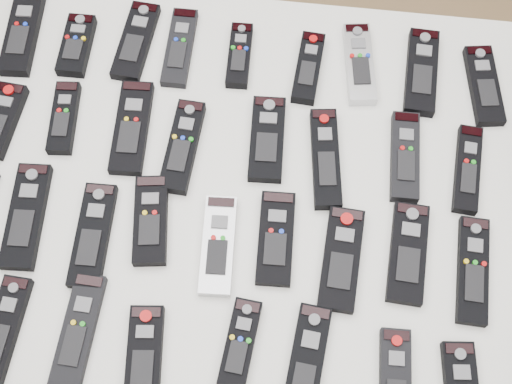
# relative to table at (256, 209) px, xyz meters

# --- Properties ---
(ground) EXTENTS (4.00, 4.00, 0.00)m
(ground) POSITION_rel_table_xyz_m (-0.12, 0.00, -0.72)
(ground) COLOR #9D7F4F
(ground) RESTS_ON ground
(table) EXTENTS (1.25, 0.88, 0.78)m
(table) POSITION_rel_table_xyz_m (0.00, 0.00, 0.00)
(table) COLOR white
(table) RESTS_ON ground
(remote_0) EXTENTS (0.07, 0.19, 0.02)m
(remote_0) POSITION_rel_table_xyz_m (-0.50, 0.29, 0.07)
(remote_0) COLOR black
(remote_0) RESTS_ON table
(remote_1) EXTENTS (0.06, 0.14, 0.02)m
(remote_1) POSITION_rel_table_xyz_m (-0.39, 0.28, 0.07)
(remote_1) COLOR black
(remote_1) RESTS_ON table
(remote_2) EXTENTS (0.07, 0.18, 0.02)m
(remote_2) POSITION_rel_table_xyz_m (-0.27, 0.30, 0.07)
(remote_2) COLOR black
(remote_2) RESTS_ON table
(remote_3) EXTENTS (0.05, 0.18, 0.02)m
(remote_3) POSITION_rel_table_xyz_m (-0.18, 0.30, 0.07)
(remote_3) COLOR black
(remote_3) RESTS_ON table
(remote_4) EXTENTS (0.05, 0.14, 0.02)m
(remote_4) POSITION_rel_table_xyz_m (-0.07, 0.29, 0.07)
(remote_4) COLOR black
(remote_4) RESTS_ON table
(remote_5) EXTENTS (0.05, 0.16, 0.02)m
(remote_5) POSITION_rel_table_xyz_m (0.07, 0.28, 0.07)
(remote_5) COLOR black
(remote_5) RESTS_ON table
(remote_6) EXTENTS (0.08, 0.18, 0.02)m
(remote_6) POSITION_rel_table_xyz_m (0.17, 0.30, 0.07)
(remote_6) COLOR #B7B7BC
(remote_6) RESTS_ON table
(remote_7) EXTENTS (0.06, 0.19, 0.02)m
(remote_7) POSITION_rel_table_xyz_m (0.29, 0.29, 0.07)
(remote_7) COLOR black
(remote_7) RESTS_ON table
(remote_8) EXTENTS (0.08, 0.18, 0.02)m
(remote_8) POSITION_rel_table_xyz_m (0.41, 0.28, 0.07)
(remote_8) COLOR black
(remote_8) RESTS_ON table
(remote_10) EXTENTS (0.07, 0.16, 0.02)m
(remote_10) POSITION_rel_table_xyz_m (-0.49, 0.09, 0.07)
(remote_10) COLOR black
(remote_10) RESTS_ON table
(remote_11) EXTENTS (0.06, 0.15, 0.02)m
(remote_11) POSITION_rel_table_xyz_m (-0.37, 0.11, 0.07)
(remote_11) COLOR black
(remote_11) RESTS_ON table
(remote_12) EXTENTS (0.07, 0.19, 0.02)m
(remote_12) POSITION_rel_table_xyz_m (-0.24, 0.11, 0.07)
(remote_12) COLOR black
(remote_12) RESTS_ON table
(remote_13) EXTENTS (0.06, 0.19, 0.02)m
(remote_13) POSITION_rel_table_xyz_m (-0.14, 0.08, 0.07)
(remote_13) COLOR black
(remote_13) RESTS_ON table
(remote_14) EXTENTS (0.07, 0.17, 0.02)m
(remote_14) POSITION_rel_table_xyz_m (0.01, 0.11, 0.07)
(remote_14) COLOR black
(remote_14) RESTS_ON table
(remote_15) EXTENTS (0.07, 0.20, 0.02)m
(remote_15) POSITION_rel_table_xyz_m (0.12, 0.08, 0.07)
(remote_15) COLOR black
(remote_15) RESTS_ON table
(remote_16) EXTENTS (0.05, 0.18, 0.02)m
(remote_16) POSITION_rel_table_xyz_m (0.26, 0.10, 0.07)
(remote_16) COLOR black
(remote_16) RESTS_ON table
(remote_17) EXTENTS (0.05, 0.17, 0.02)m
(remote_17) POSITION_rel_table_xyz_m (0.37, 0.09, 0.07)
(remote_17) COLOR black
(remote_17) RESTS_ON table
(remote_20) EXTENTS (0.07, 0.20, 0.02)m
(remote_20) POSITION_rel_table_xyz_m (-0.40, -0.09, 0.07)
(remote_20) COLOR black
(remote_20) RESTS_ON table
(remote_21) EXTENTS (0.06, 0.19, 0.02)m
(remote_21) POSITION_rel_table_xyz_m (-0.27, -0.11, 0.07)
(remote_21) COLOR black
(remote_21) RESTS_ON table
(remote_22) EXTENTS (0.08, 0.17, 0.02)m
(remote_22) POSITION_rel_table_xyz_m (-0.18, -0.07, 0.07)
(remote_22) COLOR black
(remote_22) RESTS_ON table
(remote_23) EXTENTS (0.06, 0.18, 0.02)m
(remote_23) POSITION_rel_table_xyz_m (-0.05, -0.10, 0.07)
(remote_23) COLOR #B7B7BC
(remote_23) RESTS_ON table
(remote_24) EXTENTS (0.07, 0.17, 0.02)m
(remote_24) POSITION_rel_table_xyz_m (0.04, -0.08, 0.07)
(remote_24) COLOR black
(remote_24) RESTS_ON table
(remote_25) EXTENTS (0.07, 0.19, 0.02)m
(remote_25) POSITION_rel_table_xyz_m (0.16, -0.10, 0.07)
(remote_25) COLOR black
(remote_25) RESTS_ON table
(remote_26) EXTENTS (0.07, 0.18, 0.02)m
(remote_26) POSITION_rel_table_xyz_m (0.27, -0.08, 0.07)
(remote_26) COLOR black
(remote_26) RESTS_ON table
(remote_27) EXTENTS (0.06, 0.19, 0.02)m
(remote_27) POSITION_rel_table_xyz_m (0.38, -0.10, 0.07)
(remote_27) COLOR black
(remote_27) RESTS_ON table
(remote_30) EXTENTS (0.06, 0.18, 0.02)m
(remote_30) POSITION_rel_table_xyz_m (-0.38, -0.29, 0.07)
(remote_30) COLOR black
(remote_30) RESTS_ON table
(remote_31) EXTENTS (0.06, 0.19, 0.02)m
(remote_31) POSITION_rel_table_xyz_m (-0.26, -0.28, 0.07)
(remote_31) COLOR black
(remote_31) RESTS_ON table
(remote_32) EXTENTS (0.07, 0.16, 0.02)m
(remote_32) POSITION_rel_table_xyz_m (-0.15, -0.30, 0.07)
(remote_32) COLOR black
(remote_32) RESTS_ON table
(remote_33) EXTENTS (0.06, 0.15, 0.02)m
(remote_33) POSITION_rel_table_xyz_m (0.00, -0.27, 0.07)
(remote_33) COLOR black
(remote_33) RESTS_ON table
(remote_34) EXTENTS (0.07, 0.21, 0.02)m
(remote_34) POSITION_rel_table_xyz_m (0.11, -0.30, 0.07)
(remote_34) COLOR black
(remote_34) RESTS_ON table
(remote_35) EXTENTS (0.05, 0.18, 0.02)m
(remote_35) POSITION_rel_table_xyz_m (0.26, -0.30, 0.07)
(remote_35) COLOR black
(remote_35) RESTS_ON table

